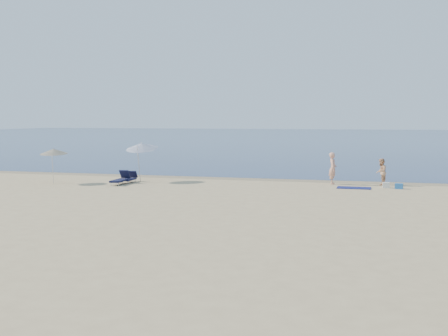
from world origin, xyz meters
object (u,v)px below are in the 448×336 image
(blue_cooler, at_px, (399,186))
(umbrella_near, at_px, (142,146))
(person_left, at_px, (333,168))
(person_right, at_px, (381,172))

(blue_cooler, distance_m, umbrella_near, 15.57)
(person_left, relative_size, umbrella_near, 0.73)
(person_left, bearing_deg, blue_cooler, -113.46)
(person_left, distance_m, umbrella_near, 11.83)
(person_right, relative_size, blue_cooler, 3.69)
(umbrella_near, bearing_deg, person_right, 4.84)
(person_right, height_order, blue_cooler, person_right)
(person_right, distance_m, blue_cooler, 1.90)
(blue_cooler, bearing_deg, umbrella_near, -170.07)
(person_left, height_order, blue_cooler, person_left)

